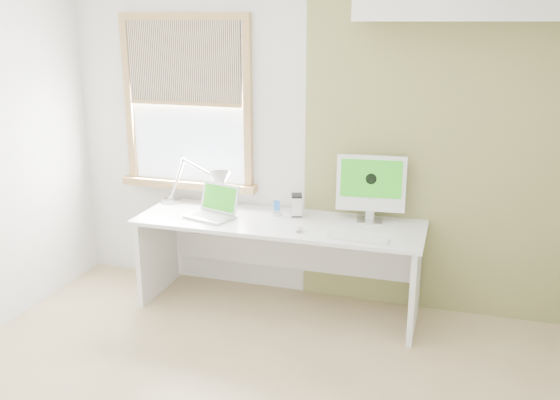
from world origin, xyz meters
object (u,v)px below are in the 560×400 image
at_px(laptop, 214,209).
at_px(desk, 281,242).
at_px(external_drive, 297,205).
at_px(imac, 371,185).
at_px(desk_lamp, 210,183).

bearing_deg(laptop, desk, 10.66).
height_order(desk, laptop, laptop).
height_order(desk, external_drive, external_drive).
relative_size(external_drive, imac, 0.32).
distance_m(desk, laptop, 0.58).
distance_m(desk, imac, 0.83).
bearing_deg(external_drive, laptop, -160.80).
bearing_deg(desk, desk_lamp, 169.69).
relative_size(laptop, imac, 0.81).
bearing_deg(imac, desk_lamp, -178.54).
xyz_separation_m(desk, external_drive, (0.09, 0.12, 0.28)).
bearing_deg(imac, laptop, -168.26).
xyz_separation_m(external_drive, imac, (0.57, 0.03, 0.20)).
distance_m(desk, external_drive, 0.32).
relative_size(desk, laptop, 5.22).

